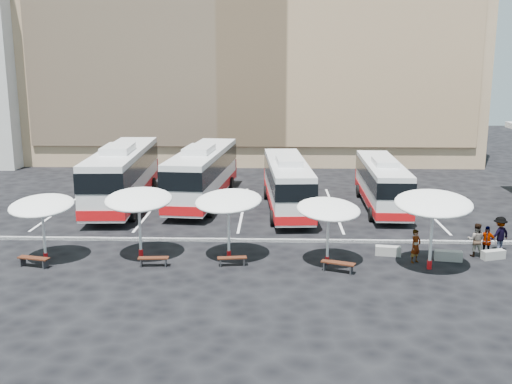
{
  "coord_description": "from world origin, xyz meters",
  "views": [
    {
      "loc": [
        2.02,
        -30.56,
        9.64
      ],
      "look_at": [
        1.0,
        3.0,
        2.2
      ],
      "focal_mm": 42.0,
      "sensor_mm": 36.0,
      "label": 1
    }
  ],
  "objects_px": {
    "conc_bench_2": "(493,255)",
    "wood_bench_3": "(338,264)",
    "passenger_0": "(416,246)",
    "passenger_3": "(499,234)",
    "conc_bench_0": "(388,251)",
    "wood_bench_0": "(34,260)",
    "bus_1": "(203,172)",
    "sunshade_2": "(228,201)",
    "passenger_1": "(476,240)",
    "conc_bench_1": "(448,256)",
    "sunshade_1": "(139,200)",
    "passenger_2": "(486,242)",
    "sunshade_0": "(42,206)",
    "wood_bench_1": "(153,259)",
    "wood_bench_2": "(232,259)",
    "bus_2": "(287,183)",
    "sunshade_3": "(328,210)",
    "bus_0": "(123,173)",
    "sunshade_4": "(433,204)",
    "bus_3": "(382,182)"
  },
  "relations": [
    {
      "from": "bus_1",
      "to": "sunshade_2",
      "type": "xyz_separation_m",
      "value": [
        2.69,
        -12.1,
        0.86
      ]
    },
    {
      "from": "sunshade_3",
      "to": "passenger_2",
      "type": "height_order",
      "value": "sunshade_3"
    },
    {
      "from": "sunshade_1",
      "to": "conc_bench_0",
      "type": "bearing_deg",
      "value": 2.91
    },
    {
      "from": "sunshade_2",
      "to": "sunshade_3",
      "type": "distance_m",
      "value": 4.86
    },
    {
      "from": "wood_bench_0",
      "to": "passenger_2",
      "type": "bearing_deg",
      "value": 5.56
    },
    {
      "from": "bus_1",
      "to": "wood_bench_1",
      "type": "relative_size",
      "value": 8.73
    },
    {
      "from": "conc_bench_0",
      "to": "sunshade_1",
      "type": "bearing_deg",
      "value": -177.09
    },
    {
      "from": "conc_bench_2",
      "to": "passenger_3",
      "type": "xyz_separation_m",
      "value": [
        0.66,
        1.2,
        0.7
      ]
    },
    {
      "from": "wood_bench_0",
      "to": "wood_bench_2",
      "type": "relative_size",
      "value": 1.11
    },
    {
      "from": "sunshade_3",
      "to": "conc_bench_2",
      "type": "bearing_deg",
      "value": 6.61
    },
    {
      "from": "bus_2",
      "to": "passenger_1",
      "type": "xyz_separation_m",
      "value": [
        9.24,
        -9.16,
        -0.99
      ]
    },
    {
      "from": "wood_bench_3",
      "to": "passenger_0",
      "type": "height_order",
      "value": "passenger_0"
    },
    {
      "from": "bus_2",
      "to": "passenger_2",
      "type": "bearing_deg",
      "value": -47.58
    },
    {
      "from": "sunshade_2",
      "to": "passenger_0",
      "type": "xyz_separation_m",
      "value": [
        9.09,
        -0.35,
        -2.09
      ]
    },
    {
      "from": "conc_bench_0",
      "to": "sunshade_0",
      "type": "bearing_deg",
      "value": -175.77
    },
    {
      "from": "wood_bench_0",
      "to": "conc_bench_0",
      "type": "xyz_separation_m",
      "value": [
        17.15,
        2.25,
        -0.13
      ]
    },
    {
      "from": "sunshade_3",
      "to": "wood_bench_3",
      "type": "xyz_separation_m",
      "value": [
        0.41,
        -1.16,
        -2.33
      ]
    },
    {
      "from": "conc_bench_0",
      "to": "wood_bench_0",
      "type": "bearing_deg",
      "value": -172.52
    },
    {
      "from": "sunshade_1",
      "to": "sunshade_0",
      "type": "bearing_deg",
      "value": -172.24
    },
    {
      "from": "bus_1",
      "to": "bus_2",
      "type": "bearing_deg",
      "value": -16.23
    },
    {
      "from": "sunshade_3",
      "to": "wood_bench_2",
      "type": "xyz_separation_m",
      "value": [
        -4.57,
        -0.43,
        -2.37
      ]
    },
    {
      "from": "passenger_2",
      "to": "passenger_3",
      "type": "distance_m",
      "value": 1.32
    },
    {
      "from": "conc_bench_1",
      "to": "passenger_0",
      "type": "distance_m",
      "value": 1.82
    },
    {
      "from": "sunshade_0",
      "to": "passenger_3",
      "type": "distance_m",
      "value": 22.89
    },
    {
      "from": "passenger_3",
      "to": "bus_3",
      "type": "bearing_deg",
      "value": -92.91
    },
    {
      "from": "wood_bench_2",
      "to": "bus_2",
      "type": "bearing_deg",
      "value": 75.4
    },
    {
      "from": "bus_2",
      "to": "passenger_0",
      "type": "distance_m",
      "value": 11.86
    },
    {
      "from": "bus_2",
      "to": "wood_bench_1",
      "type": "xyz_separation_m",
      "value": [
        -6.59,
        -11.11,
        -1.51
      ]
    },
    {
      "from": "sunshade_1",
      "to": "passenger_2",
      "type": "xyz_separation_m",
      "value": [
        17.2,
        0.52,
        -2.14
      ]
    },
    {
      "from": "bus_0",
      "to": "bus_3",
      "type": "distance_m",
      "value": 17.33
    },
    {
      "from": "conc_bench_2",
      "to": "sunshade_4",
      "type": "bearing_deg",
      "value": -156.28
    },
    {
      "from": "passenger_1",
      "to": "passenger_2",
      "type": "height_order",
      "value": "passenger_1"
    },
    {
      "from": "sunshade_0",
      "to": "conc_bench_2",
      "type": "bearing_deg",
      "value": 2.2
    },
    {
      "from": "sunshade_3",
      "to": "passenger_3",
      "type": "bearing_deg",
      "value": 13.56
    },
    {
      "from": "sunshade_2",
      "to": "conc_bench_2",
      "type": "height_order",
      "value": "sunshade_2"
    },
    {
      "from": "bus_1",
      "to": "sunshade_2",
      "type": "bearing_deg",
      "value": -72.09
    },
    {
      "from": "conc_bench_1",
      "to": "wood_bench_1",
      "type": "bearing_deg",
      "value": -174.94
    },
    {
      "from": "sunshade_1",
      "to": "passenger_2",
      "type": "height_order",
      "value": "sunshade_1"
    },
    {
      "from": "conc_bench_2",
      "to": "wood_bench_3",
      "type": "bearing_deg",
      "value": -164.94
    },
    {
      "from": "passenger_0",
      "to": "conc_bench_1",
      "type": "bearing_deg",
      "value": -25.26
    },
    {
      "from": "passenger_1",
      "to": "passenger_3",
      "type": "distance_m",
      "value": 1.64
    },
    {
      "from": "sunshade_4",
      "to": "conc_bench_0",
      "type": "relative_size",
      "value": 3.18
    },
    {
      "from": "bus_0",
      "to": "wood_bench_1",
      "type": "distance_m",
      "value": 13.24
    },
    {
      "from": "sunshade_0",
      "to": "passenger_2",
      "type": "height_order",
      "value": "sunshade_0"
    },
    {
      "from": "sunshade_2",
      "to": "passenger_1",
      "type": "bearing_deg",
      "value": 3.03
    },
    {
      "from": "wood_bench_3",
      "to": "conc_bench_1",
      "type": "distance_m",
      "value": 5.86
    },
    {
      "from": "conc_bench_1",
      "to": "passenger_1",
      "type": "distance_m",
      "value": 1.79
    },
    {
      "from": "sunshade_4",
      "to": "bus_2",
      "type": "bearing_deg",
      "value": 120.31
    },
    {
      "from": "bus_2",
      "to": "passenger_0",
      "type": "height_order",
      "value": "bus_2"
    },
    {
      "from": "wood_bench_0",
      "to": "wood_bench_2",
      "type": "distance_m",
      "value": 9.42
    }
  ]
}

